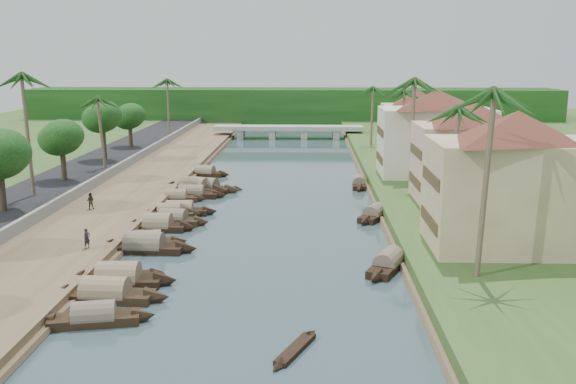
{
  "coord_description": "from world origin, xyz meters",
  "views": [
    {
      "loc": [
        3.93,
        -48.83,
        15.2
      ],
      "look_at": [
        1.87,
        13.52,
        2.0
      ],
      "focal_mm": 40.0,
      "sensor_mm": 36.0,
      "label": 1
    }
  ],
  "objects_px": {
    "person_near": "(87,238)",
    "building_near": "(513,179)",
    "sampan_1": "(119,279)",
    "sampan_0": "(94,318)",
    "bridge": "(288,129)"
  },
  "relations": [
    {
      "from": "sampan_0",
      "to": "person_near",
      "type": "distance_m",
      "value": 13.23
    },
    {
      "from": "bridge",
      "to": "building_near",
      "type": "distance_m",
      "value": 76.54
    },
    {
      "from": "sampan_1",
      "to": "person_near",
      "type": "bearing_deg",
      "value": 124.19
    },
    {
      "from": "building_near",
      "to": "sampan_0",
      "type": "distance_m",
      "value": 30.72
    },
    {
      "from": "person_near",
      "to": "building_near",
      "type": "bearing_deg",
      "value": -56.81
    },
    {
      "from": "building_near",
      "to": "sampan_1",
      "type": "bearing_deg",
      "value": -168.04
    },
    {
      "from": "sampan_0",
      "to": "bridge",
      "type": "bearing_deg",
      "value": 72.3
    },
    {
      "from": "sampan_1",
      "to": "building_near",
      "type": "bearing_deg",
      "value": 10.83
    },
    {
      "from": "sampan_0",
      "to": "sampan_1",
      "type": "xyz_separation_m",
      "value": [
        -0.48,
        6.55,
        0.01
      ]
    },
    {
      "from": "sampan_0",
      "to": "person_near",
      "type": "xyz_separation_m",
      "value": [
        -4.59,
        12.35,
        1.17
      ]
    },
    {
      "from": "bridge",
      "to": "building_near",
      "type": "xyz_separation_m",
      "value": [
        18.99,
        -74.0,
        4.66
      ]
    },
    {
      "from": "bridge",
      "to": "person_near",
      "type": "xyz_separation_m",
      "value": [
        -13.03,
        -74.11,
        -0.14
      ]
    },
    {
      "from": "building_near",
      "to": "sampan_0",
      "type": "relative_size",
      "value": 2.03
    },
    {
      "from": "bridge",
      "to": "person_near",
      "type": "relative_size",
      "value": 17.99
    },
    {
      "from": "person_near",
      "to": "bridge",
      "type": "bearing_deg",
      "value": 23.01
    }
  ]
}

